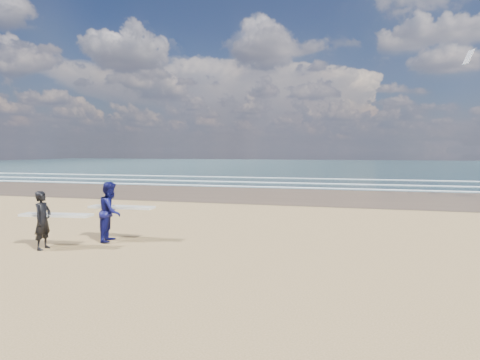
% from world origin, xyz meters
% --- Properties ---
extents(ocean, '(220.00, 100.00, 0.02)m').
position_xyz_m(ocean, '(20.00, 72.00, 0.01)').
color(ocean, '#1A363A').
rests_on(ocean, ground).
extents(surfer_near, '(2.25, 1.09, 1.76)m').
position_xyz_m(surfer_near, '(-0.19, 0.19, 0.89)').
color(surfer_near, black).
rests_on(surfer_near, ground).
extents(surfer_far, '(2.23, 1.22, 1.95)m').
position_xyz_m(surfer_far, '(1.10, 1.72, 0.98)').
color(surfer_far, '#0D0E49').
rests_on(surfer_far, ground).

